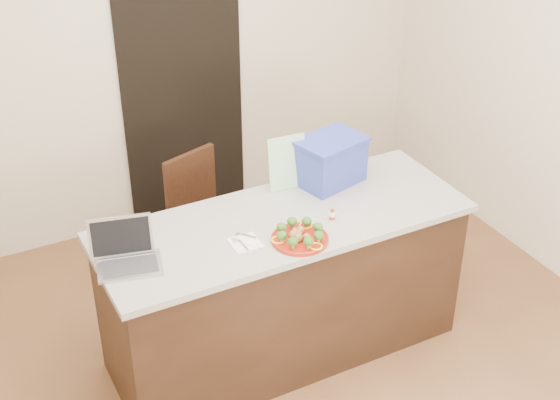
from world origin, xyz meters
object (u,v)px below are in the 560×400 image
plate (300,239)px  napkin (245,243)px  laptop (125,252)px  island (283,286)px  blue_box (330,160)px  yogurt_bottle (332,216)px  chair (197,212)px

plate → napkin: plate is taller
plate → laptop: (-0.86, 0.23, 0.05)m
island → blue_box: blue_box is taller
yogurt_bottle → island: bearing=147.1°
island → yogurt_bottle: yogurt_bottle is taller
laptop → plate: bearing=-1.5°
plate → napkin: 0.28m
plate → yogurt_bottle: (0.24, 0.08, 0.02)m
plate → blue_box: bearing=45.6°
laptop → island: bearing=13.4°
blue_box → plate: bearing=-148.6°
island → yogurt_bottle: bearing=-32.9°
island → blue_box: (0.43, 0.23, 0.60)m
napkin → yogurt_bottle: bearing=-2.5°
laptop → blue_box: (1.31, 0.23, 0.08)m
napkin → island: bearing=22.9°
island → plate: (-0.02, -0.23, 0.47)m
chair → napkin: bearing=-115.0°
napkin → chair: (0.13, 1.02, -0.42)m
island → laptop: size_ratio=5.74×
plate → yogurt_bottle: 0.26m
napkin → laptop: 0.61m
yogurt_bottle → chair: size_ratio=0.08×
island → laptop: bearing=179.7°
yogurt_bottle → blue_box: blue_box is taller
chair → yogurt_bottle: bearing=-87.8°
plate → chair: 1.21m
yogurt_bottle → chair: (-0.38, 1.04, -0.44)m
plate → yogurt_bottle: size_ratio=4.20×
plate → yogurt_bottle: bearing=19.0°
blue_box → chair: (-0.59, 0.66, -0.55)m
napkin → chair: bearing=82.9°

